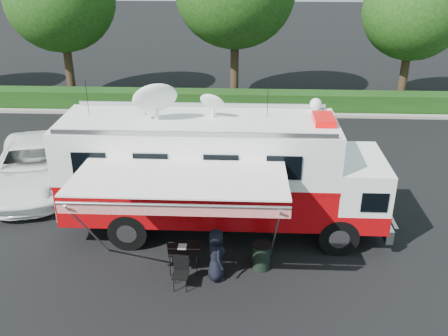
{
  "coord_description": "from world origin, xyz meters",
  "views": [
    {
      "loc": [
        0.63,
        -13.47,
        8.44
      ],
      "look_at": [
        0.0,
        0.5,
        1.9
      ],
      "focal_mm": 40.0,
      "sensor_mm": 36.0,
      "label": 1
    }
  ],
  "objects_px": {
    "command_truck": "(220,172)",
    "trash_bin": "(261,256)",
    "white_suv": "(37,186)",
    "folding_table": "(184,249)"
  },
  "relations": [
    {
      "from": "white_suv",
      "to": "trash_bin",
      "type": "height_order",
      "value": "white_suv"
    },
    {
      "from": "trash_bin",
      "to": "folding_table",
      "type": "bearing_deg",
      "value": -174.04
    },
    {
      "from": "command_truck",
      "to": "white_suv",
      "type": "height_order",
      "value": "command_truck"
    },
    {
      "from": "command_truck",
      "to": "white_suv",
      "type": "relative_size",
      "value": 1.62
    },
    {
      "from": "command_truck",
      "to": "trash_bin",
      "type": "height_order",
      "value": "command_truck"
    },
    {
      "from": "folding_table",
      "to": "trash_bin",
      "type": "xyz_separation_m",
      "value": [
        2.12,
        0.22,
        -0.31
      ]
    },
    {
      "from": "white_suv",
      "to": "folding_table",
      "type": "relative_size",
      "value": 5.98
    },
    {
      "from": "command_truck",
      "to": "trash_bin",
      "type": "distance_m",
      "value": 2.83
    },
    {
      "from": "trash_bin",
      "to": "command_truck",
      "type": "bearing_deg",
      "value": 121.84
    },
    {
      "from": "white_suv",
      "to": "folding_table",
      "type": "xyz_separation_m",
      "value": [
        6.08,
        -4.91,
        0.7
      ]
    }
  ]
}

